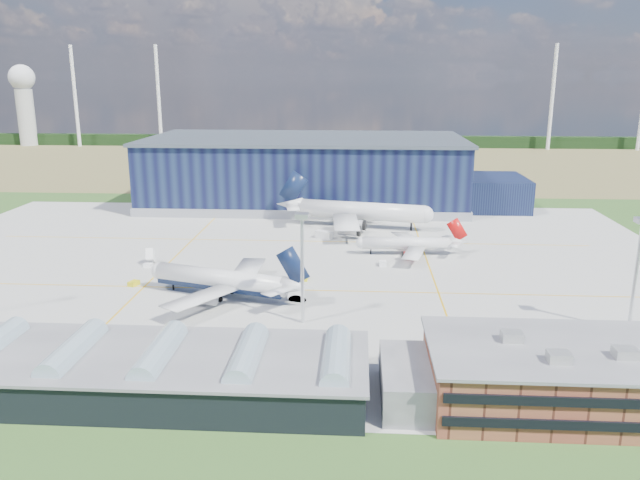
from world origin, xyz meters
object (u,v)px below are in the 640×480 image
at_px(ops_building, 579,376).
at_px(car_a, 259,358).
at_px(light_mast_east, 638,256).
at_px(gse_van_b, 324,235).
at_px(gse_cart_b, 365,242).
at_px(airliner_red, 407,237).
at_px(airliner_navy, 220,269).
at_px(gse_cart_a, 383,264).
at_px(gse_tug_a, 304,277).
at_px(gse_tug_b, 134,283).
at_px(gse_van_c, 639,360).
at_px(light_mast_center, 302,251).
at_px(airliner_widebody, 361,202).
at_px(hangar, 313,174).
at_px(airstair, 151,259).
at_px(car_b, 297,299).

relative_size(ops_building, car_a, 14.21).
height_order(light_mast_east, gse_van_b, light_mast_east).
bearing_deg(gse_cart_b, airliner_red, -98.67).
relative_size(airliner_navy, gse_cart_a, 14.20).
relative_size(gse_tug_a, gse_cart_b, 1.19).
xyz_separation_m(light_mast_east, car_a, (-71.19, -18.00, -14.88)).
xyz_separation_m(airliner_red, gse_tug_b, (-67.52, -31.24, -4.63)).
height_order(gse_van_c, car_a, gse_van_c).
distance_m(ops_building, gse_van_c, 20.99).
distance_m(airliner_navy, gse_tug_b, 24.51).
bearing_deg(gse_cart_b, light_mast_center, -155.17).
xyz_separation_m(light_mast_center, light_mast_east, (65.00, 0.00, 0.00)).
bearing_deg(gse_cart_a, gse_van_c, -54.98).
bearing_deg(airliner_widebody, car_a, -87.77).
relative_size(hangar, light_mast_center, 6.30).
xyz_separation_m(light_mast_center, car_a, (-6.19, -18.00, -14.88)).
xyz_separation_m(light_mast_east, airliner_navy, (-85.02, 14.17, -8.73)).
bearing_deg(airliner_widebody, light_mast_east, -45.45).
bearing_deg(airstair, hangar, 56.19).
xyz_separation_m(airliner_navy, gse_van_c, (80.25, -30.17, -5.52)).
distance_m(airliner_widebody, gse_tug_a, 58.61).
distance_m(airliner_red, airliner_widebody, 34.73).
xyz_separation_m(gse_tug_a, gse_tug_b, (-40.54, -7.00, -0.11)).
relative_size(light_mast_center, gse_tug_b, 8.58).
bearing_deg(gse_van_b, light_mast_east, -109.57).
height_order(gse_tug_a, gse_tug_b, gse_tug_a).
xyz_separation_m(ops_building, car_b, (-47.33, 42.34, -4.16)).
height_order(airliner_navy, gse_tug_b, airliner_navy).
bearing_deg(gse_tug_a, gse_van_b, 85.01).
bearing_deg(gse_tug_b, ops_building, -11.32).
height_order(airliner_widebody, car_a, airliner_widebody).
distance_m(light_mast_center, gse_tug_a, 31.51).
distance_m(gse_tug_a, car_a, 45.93).
bearing_deg(gse_van_c, ops_building, 147.90).
distance_m(gse_tug_b, gse_van_c, 109.41).
xyz_separation_m(light_mast_center, gse_tug_b, (-42.82, 20.76, -14.85)).
xyz_separation_m(light_mast_center, airliner_red, (24.70, 52.00, -10.22)).
xyz_separation_m(light_mast_east, gse_cart_b, (-51.87, 63.63, -14.82)).
bearing_deg(car_a, ops_building, -126.96).
xyz_separation_m(hangar, car_a, (1.00, -142.80, -11.06)).
height_order(hangar, airliner_widebody, hangar).
bearing_deg(light_mast_east, ops_building, -123.68).
relative_size(light_mast_east, gse_tug_a, 6.91).
bearing_deg(car_b, gse_cart_a, -18.83).
height_order(gse_tug_b, car_b, car_b).
bearing_deg(gse_van_c, gse_tug_a, 70.29).
xyz_separation_m(airstair, car_b, (42.13, -26.16, -0.90)).
relative_size(hangar, car_a, 44.78).
xyz_separation_m(ops_building, airliner_navy, (-65.03, 44.17, 1.91)).
bearing_deg(car_a, airliner_red, -47.57).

